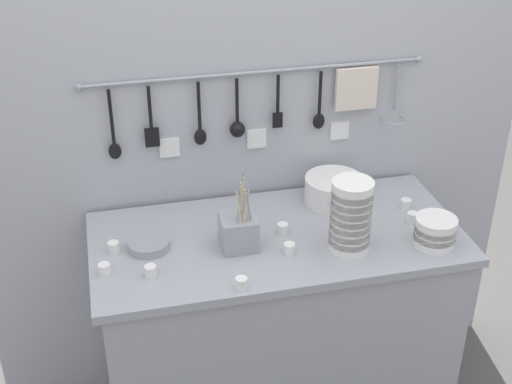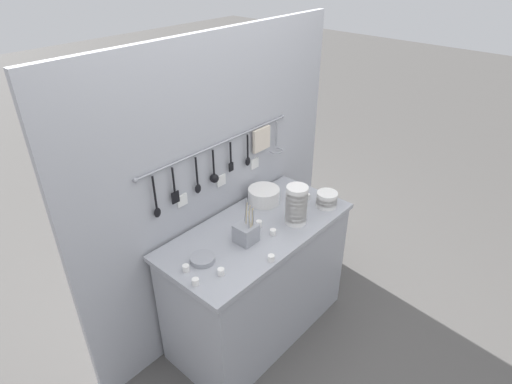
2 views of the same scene
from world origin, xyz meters
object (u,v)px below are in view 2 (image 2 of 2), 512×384
Objects in this scene: cup_centre at (259,224)px; cup_by_caddy at (273,232)px; steel_mixing_bowl at (203,259)px; cup_front_right at (186,268)px; plate_stack at (264,195)px; cup_mid_row at (298,191)px; bowl_stack_back_corner at (296,205)px; cutlery_caddy at (246,233)px; cup_back_right at (196,282)px; bowl_stack_short_front at (327,199)px; cup_front_left at (271,258)px; cup_edge_far at (221,272)px; cup_beside_plates at (307,197)px.

cup_by_caddy is (-0.01, -0.12, 0.00)m from cup_centre.
cup_front_right reaches higher than steel_mixing_bowl.
cup_mid_row is at bearing -24.15° from plate_stack.
bowl_stack_back_corner is at bearing -145.66° from cup_mid_row.
cup_front_right is at bearing 176.60° from steel_mixing_bowl.
steel_mixing_bowl is at bearing 169.30° from cutlery_caddy.
cup_centre is 1.00× the size of cup_back_right.
bowl_stack_short_front is 0.65m from cutlery_caddy.
cup_front_right is 1.00× the size of cup_mid_row.
cup_centre and cup_by_caddy have the same top height.
cup_centre is (-0.19, 0.14, -0.11)m from bowl_stack_back_corner.
cup_by_caddy is at bearing -2.22° from cup_back_right.
cup_front_left is at bearing -162.06° from bowl_stack_back_corner.
steel_mixing_bowl is 0.15m from cup_edge_far.
bowl_stack_back_corner is at bearing 17.94° from cup_front_left.
cup_mid_row and cup_edge_far have the same top height.
cup_front_right is at bearing 169.13° from bowl_stack_short_front.
cutlery_caddy is at bearing -165.23° from cup_centre.
cup_back_right is 0.43m from cup_front_left.
cup_edge_far is at bearing 179.98° from bowl_stack_back_corner.
cup_mid_row is 1.00× the size of cup_beside_plates.
cup_front_left is at bearing -127.18° from cup_centre.
cup_centre is (-0.47, 0.18, -0.03)m from bowl_stack_short_front.
cup_back_right is at bearing -170.79° from cup_centre.
cup_by_caddy is (0.59, -0.02, 0.00)m from cup_back_right.
plate_stack is (-0.23, 0.34, -0.00)m from bowl_stack_short_front.
plate_stack reaches higher than cup_by_caddy.
cup_beside_plates is (0.22, -0.20, -0.03)m from plate_stack.
cutlery_caddy is 7.35× the size of cup_edge_far.
cup_mid_row is (1.04, 0.04, 0.00)m from cup_front_right.
cup_beside_plates is at bearing -2.96° from steel_mixing_bowl.
bowl_stack_short_front is at bearing -2.43° from cup_edge_far.
cutlery_caddy is (0.29, -0.05, 0.04)m from steel_mixing_bowl.
bowl_stack_back_corner is 0.31m from cup_beside_plates.
cup_back_right is (-0.44, -0.05, -0.04)m from cutlery_caddy.
cup_edge_far is 0.45m from cup_by_caddy.
bowl_stack_back_corner is 1.84× the size of bowl_stack_short_front.
steel_mixing_bowl is 0.18m from cup_back_right.
plate_stack is 0.30m from cup_beside_plates.
cup_front_left is (0.36, -0.28, 0.00)m from cup_front_right.
cutlery_caddy reaches higher than cup_back_right.
cup_edge_far is (-0.46, -0.14, 0.00)m from cup_centre.
bowl_stack_back_corner is 0.77m from cup_front_right.
cup_mid_row is at bearing 89.19° from bowl_stack_short_front.
plate_stack is at bearing 23.53° from cup_edge_far.
cup_back_right and cup_by_caddy have the same top height.
cup_front_right is (-0.40, 0.06, -0.04)m from cutlery_caddy.
cutlery_caddy reaches higher than cup_by_caddy.
cup_beside_plates is at bearing -4.33° from cup_centre.
bowl_stack_back_corner is 0.36m from cup_mid_row.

